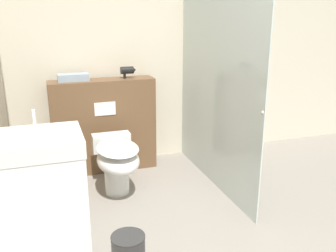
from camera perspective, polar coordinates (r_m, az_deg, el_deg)
name	(u,v)px	position (r m, az deg, el deg)	size (l,w,h in m)	color
wall_back	(128,54)	(4.29, -6.11, 10.90)	(8.00, 0.06, 2.50)	beige
partition_panel	(104,126)	(4.15, -9.73, 0.06)	(1.11, 0.28, 1.02)	brown
shower_glass	(215,87)	(3.68, 7.22, 5.89)	(0.04, 1.76, 2.00)	silver
toilet	(117,161)	(3.60, -7.79, -5.30)	(0.39, 0.68, 0.53)	white
sink_vanity	(42,198)	(2.78, -18.61, -10.37)	(0.59, 0.51, 1.07)	white
hair_drier	(128,70)	(4.06, -6.15, 8.42)	(0.17, 0.08, 0.13)	black
folded_towel	(73,77)	(4.01, -14.24, 7.19)	(0.31, 0.15, 0.07)	#8C9EAD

